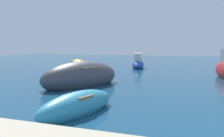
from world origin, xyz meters
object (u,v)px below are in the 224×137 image
moored_boat_3 (81,77)px  moored_boat_7 (78,66)px  moored_boat_4 (78,105)px  moored_boat_5 (138,64)px

moored_boat_3 → moored_boat_7: bearing=56.6°
moored_boat_3 → moored_boat_4: moored_boat_3 is taller
moored_boat_3 → moored_boat_4: size_ratio=1.48×
moored_boat_5 → moored_boat_7: bearing=118.1°
moored_boat_3 → moored_boat_5: size_ratio=1.34×
moored_boat_4 → moored_boat_3: bearing=40.5°
moored_boat_3 → moored_boat_5: 10.38m
moored_boat_3 → moored_boat_7: moored_boat_3 is taller
moored_boat_5 → moored_boat_7: (-4.44, -3.66, -0.05)m
moored_boat_3 → moored_boat_7: (-3.65, 6.69, -0.13)m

